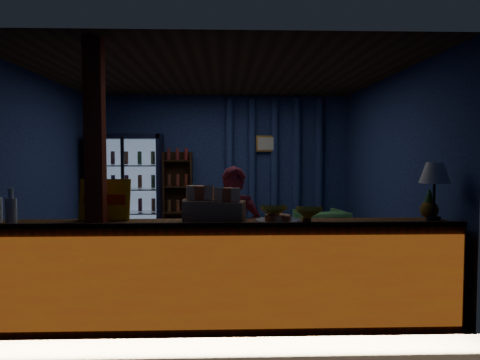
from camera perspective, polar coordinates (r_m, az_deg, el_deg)
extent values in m
plane|color=#515154|center=(6.33, -2.89, -11.18)|extent=(4.60, 4.60, 0.00)
plane|color=navy|center=(8.33, -2.68, 1.36)|extent=(4.60, 0.00, 4.60)
plane|color=navy|center=(3.94, -3.43, -0.81)|extent=(4.60, 0.00, 4.60)
plane|color=navy|center=(6.58, -23.37, 0.58)|extent=(0.00, 4.40, 4.40)
plane|color=navy|center=(6.51, 17.75, 0.67)|extent=(0.00, 4.40, 4.40)
plane|color=#472D19|center=(6.21, -2.96, 12.74)|extent=(4.60, 4.60, 0.00)
cube|color=brown|center=(4.37, -3.29, -11.38)|extent=(4.40, 0.55, 0.95)
cube|color=red|center=(4.09, -3.38, -12.41)|extent=(4.35, 0.02, 0.81)
cube|color=#321A10|center=(4.00, -3.40, -5.49)|extent=(4.40, 0.04, 0.04)
cube|color=#963615|center=(4.39, -17.17, -0.53)|extent=(0.16, 0.16, 2.60)
cube|color=black|center=(8.43, -13.28, -1.08)|extent=(1.20, 0.06, 1.90)
cube|color=black|center=(8.30, -17.50, -1.22)|extent=(0.06, 0.60, 1.90)
cube|color=black|center=(8.07, -9.68, -1.23)|extent=(0.06, 0.60, 1.90)
cube|color=black|center=(8.15, -13.73, 5.17)|extent=(1.20, 0.60, 0.08)
cube|color=black|center=(8.29, -13.56, -7.51)|extent=(1.20, 0.60, 0.08)
cube|color=#99B2D8|center=(8.38, -13.34, -1.11)|extent=(1.08, 0.02, 1.74)
cube|color=white|center=(7.89, -14.06, -1.39)|extent=(1.12, 0.02, 1.78)
cube|color=black|center=(7.87, -14.09, -1.40)|extent=(0.05, 0.05, 1.80)
cube|color=silver|center=(8.26, -13.57, -6.63)|extent=(1.08, 0.48, 0.02)
cylinder|color=#C54C1C|center=(8.34, -16.63, -5.67)|extent=(0.07, 0.07, 0.22)
cylinder|color=#175F1F|center=(8.29, -15.12, -5.71)|extent=(0.07, 0.07, 0.22)
cylinder|color=olive|center=(8.24, -13.59, -5.74)|extent=(0.07, 0.07, 0.22)
cylinder|color=#251854|center=(8.20, -12.04, -5.76)|extent=(0.07, 0.07, 0.22)
cylinder|color=maroon|center=(8.17, -10.47, -5.79)|extent=(0.07, 0.07, 0.22)
cube|color=silver|center=(8.21, -13.61, -3.87)|extent=(1.08, 0.48, 0.02)
cylinder|color=#175F1F|center=(8.29, -16.67, -2.94)|extent=(0.07, 0.07, 0.22)
cylinder|color=olive|center=(8.24, -15.16, -2.96)|extent=(0.07, 0.07, 0.22)
cylinder|color=#251854|center=(8.19, -13.62, -2.97)|extent=(0.07, 0.07, 0.22)
cylinder|color=maroon|center=(8.15, -12.07, -2.98)|extent=(0.07, 0.07, 0.22)
cylinder|color=#C54C1C|center=(8.11, -10.50, -2.99)|extent=(0.07, 0.07, 0.22)
cube|color=silver|center=(8.17, -13.65, -1.09)|extent=(1.08, 0.48, 0.02)
cylinder|color=olive|center=(8.26, -16.72, -0.18)|extent=(0.07, 0.07, 0.22)
cylinder|color=#251854|center=(8.21, -15.20, -0.18)|extent=(0.07, 0.07, 0.22)
cylinder|color=maroon|center=(8.16, -13.66, -0.18)|extent=(0.07, 0.07, 0.22)
cylinder|color=#C54C1C|center=(8.11, -12.10, -0.18)|extent=(0.07, 0.07, 0.22)
cylinder|color=#175F1F|center=(8.08, -10.53, -0.17)|extent=(0.07, 0.07, 0.22)
cube|color=silver|center=(8.15, -13.69, 1.72)|extent=(1.08, 0.48, 0.02)
cylinder|color=#251854|center=(8.25, -16.77, 2.59)|extent=(0.07, 0.07, 0.22)
cylinder|color=maroon|center=(8.19, -15.24, 2.61)|extent=(0.07, 0.07, 0.22)
cylinder|color=#C54C1C|center=(8.14, -13.70, 2.63)|extent=(0.07, 0.07, 0.22)
cylinder|color=#175F1F|center=(8.10, -12.14, 2.65)|extent=(0.07, 0.07, 0.22)
cylinder|color=olive|center=(8.06, -10.56, 2.67)|extent=(0.07, 0.07, 0.22)
cube|color=#321A10|center=(8.35, -7.49, -2.10)|extent=(0.50, 0.02, 1.60)
cube|color=#321A10|center=(8.25, -9.20, -2.18)|extent=(0.03, 0.28, 1.60)
cube|color=#321A10|center=(8.20, -5.94, -2.19)|extent=(0.03, 0.28, 1.60)
cube|color=#321A10|center=(8.32, -7.54, -6.99)|extent=(0.46, 0.26, 0.02)
cube|color=#321A10|center=(8.25, -7.56, -3.91)|extent=(0.46, 0.26, 0.02)
cube|color=#321A10|center=(8.20, -7.59, -0.79)|extent=(0.46, 0.26, 0.02)
cube|color=#321A10|center=(8.18, -7.61, 2.35)|extent=(0.46, 0.26, 0.02)
cylinder|color=navy|center=(8.27, -1.30, 1.35)|extent=(0.14, 0.14, 2.50)
cylinder|color=navy|center=(8.28, 1.47, 1.35)|extent=(0.14, 0.14, 2.50)
cylinder|color=navy|center=(8.32, 4.22, 1.35)|extent=(0.14, 0.14, 2.50)
cylinder|color=navy|center=(8.37, 6.94, 1.35)|extent=(0.14, 0.14, 2.50)
cylinder|color=navy|center=(8.44, 9.62, 1.34)|extent=(0.14, 0.14, 2.50)
cube|color=gold|center=(8.26, 3.22, 4.46)|extent=(0.36, 0.03, 0.28)
cube|color=silver|center=(8.24, 3.24, 4.47)|extent=(0.30, 0.01, 0.22)
imported|color=maroon|center=(4.75, -0.70, -7.08)|extent=(0.60, 0.47, 1.45)
imported|color=#60BC5E|center=(7.67, 9.87, -6.07)|extent=(0.86, 0.87, 0.68)
cube|color=#321A10|center=(7.64, -1.22, -6.89)|extent=(0.59, 0.49, 0.46)
cylinder|color=#321A10|center=(7.59, -1.22, -4.83)|extent=(0.09, 0.09, 0.09)
cube|color=yellow|center=(4.61, -16.15, -2.29)|extent=(0.49, 0.15, 0.39)
cube|color=red|center=(4.59, -16.21, -2.31)|extent=(0.41, 0.07, 0.10)
cylinder|color=silver|center=(4.65, -26.14, -3.41)|extent=(0.10, 0.10, 0.23)
cylinder|color=silver|center=(4.64, -26.19, -1.43)|extent=(0.04, 0.04, 0.09)
cylinder|color=white|center=(4.63, -26.20, -0.96)|extent=(0.05, 0.05, 0.02)
cube|color=#A97B52|center=(4.23, -1.53, -3.95)|extent=(0.34, 0.30, 0.20)
cube|color=orange|center=(4.23, -2.54, -1.78)|extent=(0.09, 0.07, 0.12)
cube|color=orange|center=(4.21, -1.53, -1.79)|extent=(0.09, 0.07, 0.12)
cube|color=orange|center=(4.20, -0.51, -1.81)|extent=(0.09, 0.07, 0.12)
cube|color=#A97B52|center=(4.27, -4.88, -3.83)|extent=(0.33, 0.27, 0.21)
cube|color=orange|center=(4.25, -5.96, -1.58)|extent=(0.09, 0.06, 0.13)
cube|color=orange|center=(4.25, -4.89, -1.58)|extent=(0.09, 0.06, 0.13)
cube|color=orange|center=(4.25, -3.82, -1.57)|extent=(0.09, 0.06, 0.13)
cylinder|color=silver|center=(4.31, 4.64, -4.98)|extent=(0.42, 0.42, 0.02)
cube|color=orange|center=(4.32, 5.73, -4.52)|extent=(0.09, 0.06, 0.05)
cube|color=orange|center=(4.37, 5.32, -4.42)|extent=(0.11, 0.11, 0.05)
cube|color=orange|center=(4.39, 4.52, -4.38)|extent=(0.06, 0.09, 0.05)
cube|color=orange|center=(4.36, 3.79, -4.43)|extent=(0.11, 0.11, 0.05)
cube|color=orange|center=(4.30, 3.55, -4.54)|extent=(0.09, 0.06, 0.05)
cube|color=orange|center=(4.24, 3.95, -4.64)|extent=(0.11, 0.11, 0.05)
cube|color=orange|center=(4.22, 4.77, -4.68)|extent=(0.06, 0.09, 0.05)
cube|color=orange|center=(4.26, 5.52, -4.63)|extent=(0.11, 0.11, 0.05)
cylinder|color=black|center=(4.72, 22.52, -4.38)|extent=(0.13, 0.13, 0.04)
cylinder|color=black|center=(4.70, 22.57, -2.05)|extent=(0.03, 0.03, 0.39)
cone|color=white|center=(4.68, 22.64, 0.83)|extent=(0.28, 0.28, 0.19)
sphere|color=olive|center=(4.80, 22.07, -3.37)|extent=(0.17, 0.17, 0.17)
cone|color=#1E531C|center=(4.78, 22.10, -1.68)|extent=(0.09, 0.09, 0.13)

